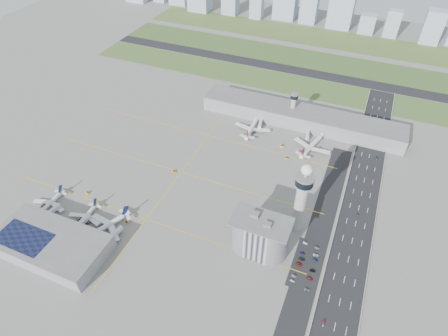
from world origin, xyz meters
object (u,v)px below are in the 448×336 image
at_px(car_lot_1, 294,276).
at_px(car_hw_2, 377,158).
at_px(tug_0, 88,193).
at_px(car_lot_0, 292,281).
at_px(airplane_near_c, 105,225).
at_px(tug_1, 90,214).
at_px(admin_building, 260,235).
at_px(car_lot_2, 299,264).
at_px(car_lot_11, 317,248).
at_px(car_lot_3, 302,259).
at_px(control_tower, 302,196).
at_px(car_hw_1, 357,215).
at_px(jet_bridge_near_1, 77,228).
at_px(jet_bridge_near_0, 46,217).
at_px(car_lot_4, 302,253).
at_px(tug_4, 282,146).
at_px(jet_bridge_far_1, 308,132).
at_px(car_hw_0, 324,322).
at_px(airplane_near_b, 84,217).
at_px(car_lot_9, 315,260).
at_px(tug_5, 287,158).
at_px(car_hw_4, 371,120).
at_px(airplane_far_b, 313,143).
at_px(car_lot_7, 310,279).
at_px(tug_3, 174,172).
at_px(car_lot_6, 307,290).
at_px(car_lot_10, 316,255).
at_px(car_lot_8, 313,271).
at_px(secondary_tower, 293,105).
at_px(airplane_near_a, 48,203).
at_px(jet_bridge_far_0, 261,121).
at_px(airplane_far_a, 253,124).
at_px(tug_2, 127,223).
at_px(car_lot_5, 305,243).

distance_m(car_lot_1, car_hw_2, 159.65).
height_order(tug_0, car_lot_0, tug_0).
relative_size(airplane_near_c, tug_1, 13.21).
distance_m(admin_building, car_lot_2, 34.48).
height_order(car_lot_2, car_lot_11, car_lot_11).
distance_m(car_lot_2, car_lot_3, 5.04).
relative_size(control_tower, tug_0, 21.26).
distance_m(car_lot_1, car_hw_1, 80.86).
xyz_separation_m(airplane_near_c, jet_bridge_near_1, (-19.79, -9.84, -3.07)).
xyz_separation_m(jet_bridge_near_0, car_lot_4, (196.06, 46.84, -2.28)).
relative_size(tug_4, car_hw_2, 0.86).
xyz_separation_m(jet_bridge_near_0, car_lot_2, (196.09, 36.44, -2.23)).
xyz_separation_m(jet_bridge_far_1, car_hw_0, (55.92, -191.63, -2.21)).
relative_size(airplane_near_b, car_lot_3, 7.80).
height_order(airplane_near_b, car_lot_0, airplane_near_b).
xyz_separation_m(admin_building, car_lot_9, (40.75, 5.34, -14.68)).
xyz_separation_m(tug_0, car_lot_11, (193.38, 19.31, -0.25)).
xyz_separation_m(tug_5, car_hw_0, (64.90, -144.98, -0.24)).
bearing_deg(car_hw_4, jet_bridge_far_1, -144.90).
xyz_separation_m(admin_building, car_hw_1, (62.89, 60.94, -14.75)).
bearing_deg(car_hw_4, car_lot_3, -103.04).
distance_m(airplane_near_c, tug_5, 173.04).
distance_m(airplane_far_b, car_hw_0, 176.66).
height_order(car_lot_1, car_lot_7, car_lot_7).
xyz_separation_m(control_tower, admin_building, (-20.01, -30.00, -19.74)).
bearing_deg(car_hw_0, airplane_near_b, -179.67).
xyz_separation_m(tug_1, car_hw_1, (199.24, 83.01, -0.38)).
relative_size(jet_bridge_near_0, tug_3, 4.47).
distance_m(car_lot_6, car_lot_10, 29.99).
xyz_separation_m(car_lot_8, car_hw_1, (21.75, 64.85, -0.10)).
bearing_deg(secondary_tower, car_hw_2, -18.29).
bearing_deg(airplane_near_c, jet_bridge_near_0, -54.67).
xyz_separation_m(tug_3, car_lot_1, (128.37, -62.55, -0.33)).
height_order(airplane_near_a, jet_bridge_far_1, airplane_near_a).
bearing_deg(tug_1, jet_bridge_far_0, 122.64).
height_order(airplane_near_b, airplane_far_b, airplane_far_b).
bearing_deg(airplane_far_a, jet_bridge_near_1, 153.15).
relative_size(car_lot_4, car_lot_6, 0.80).
distance_m(car_lot_9, car_hw_1, 59.85).
bearing_deg(airplane_near_c, airplane_far_a, -175.59).
distance_m(airplane_far_b, car_lot_4, 126.86).
height_order(tug_2, car_lot_5, tug_2).
distance_m(tug_0, tug_2, 51.91).
distance_m(tug_1, car_hw_2, 263.42).
bearing_deg(car_lot_11, airplane_far_a, 35.74).
relative_size(airplane_far_b, car_hw_4, 13.06).
bearing_deg(car_lot_0, car_lot_11, -10.19).
distance_m(airplane_far_b, car_lot_2, 137.11).
bearing_deg(car_hw_2, tug_1, -141.55).
bearing_deg(car_lot_10, car_lot_6, 171.43).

